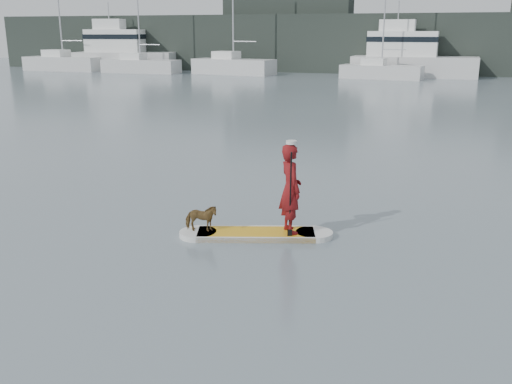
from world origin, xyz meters
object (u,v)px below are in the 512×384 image
(paddler, at_px, (291,189))
(motor_yacht_b, at_px, (121,51))
(motor_yacht_a, at_px, (409,56))
(sailboat_d, at_px, (381,70))
(sailboat_a, at_px, (63,62))
(dog, at_px, (201,218))
(paddleboard, at_px, (256,234))
(sailboat_c, at_px, (233,65))
(sailboat_b, at_px, (140,64))

(paddler, bearing_deg, motor_yacht_b, -0.33)
(motor_yacht_a, bearing_deg, sailboat_d, -121.78)
(sailboat_a, relative_size, motor_yacht_b, 1.11)
(dog, bearing_deg, motor_yacht_b, 18.20)
(paddleboard, height_order, sailboat_d, sailboat_d)
(sailboat_d, bearing_deg, paddleboard, -79.86)
(paddleboard, distance_m, dog, 1.23)
(sailboat_d, xyz_separation_m, motor_yacht_a, (2.26, 3.45, 1.20))
(sailboat_d, relative_size, motor_yacht_b, 0.94)
(sailboat_c, xyz_separation_m, motor_yacht_b, (-14.15, 2.11, 1.16))
(sailboat_b, height_order, sailboat_c, sailboat_b)
(paddler, xyz_separation_m, sailboat_d, (-2.52, 43.63, -0.29))
(sailboat_d, distance_m, motor_yacht_b, 29.43)
(paddler, relative_size, sailboat_c, 0.16)
(sailboat_c, height_order, sailboat_d, sailboat_c)
(paddler, bearing_deg, sailboat_a, 5.94)
(sailboat_b, xyz_separation_m, motor_yacht_a, (27.46, 3.01, 1.12))
(sailboat_b, bearing_deg, motor_yacht_a, 7.30)
(motor_yacht_a, bearing_deg, sailboat_c, -171.65)
(sailboat_a, height_order, sailboat_d, sailboat_a)
(paddler, relative_size, dog, 2.72)
(dog, relative_size, motor_yacht_a, 0.06)
(dog, distance_m, sailboat_d, 44.19)
(motor_yacht_a, height_order, motor_yacht_b, motor_yacht_b)
(motor_yacht_a, relative_size, motor_yacht_b, 1.02)
(paddler, distance_m, sailboat_c, 48.28)
(paddleboard, relative_size, sailboat_d, 0.29)
(paddler, xyz_separation_m, sailboat_a, (-37.62, 44.45, -0.17))
(dog, distance_m, sailboat_b, 51.60)
(dog, xyz_separation_m, motor_yacht_b, (-29.90, 47.64, 1.66))
(sailboat_b, height_order, motor_yacht_a, sailboat_b)
(sailboat_a, xyz_separation_m, sailboat_d, (35.10, -0.83, -0.12))
(motor_yacht_a, distance_m, motor_yacht_b, 31.46)
(sailboat_a, bearing_deg, motor_yacht_a, 4.63)
(paddler, height_order, dog, paddler)
(sailboat_b, distance_m, sailboat_d, 25.20)
(paddler, relative_size, sailboat_d, 0.17)
(sailboat_a, distance_m, sailboat_c, 20.05)
(paddleboard, bearing_deg, sailboat_c, 93.60)
(paddler, bearing_deg, dog, 72.59)
(paddler, distance_m, dog, 2.01)
(sailboat_d, bearing_deg, sailboat_a, -173.59)
(paddleboard, bearing_deg, sailboat_d, 75.50)
(sailboat_a, bearing_deg, paddler, -49.15)
(paddler, bearing_deg, sailboat_d, -30.99)
(sailboat_d, relative_size, motor_yacht_a, 0.93)
(paddler, xyz_separation_m, motor_yacht_a, (-0.26, 47.08, 0.91))
(sailboat_c, relative_size, motor_yacht_a, 1.03)
(sailboat_b, bearing_deg, paddler, -56.78)
(sailboat_d, distance_m, motor_yacht_a, 4.30)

